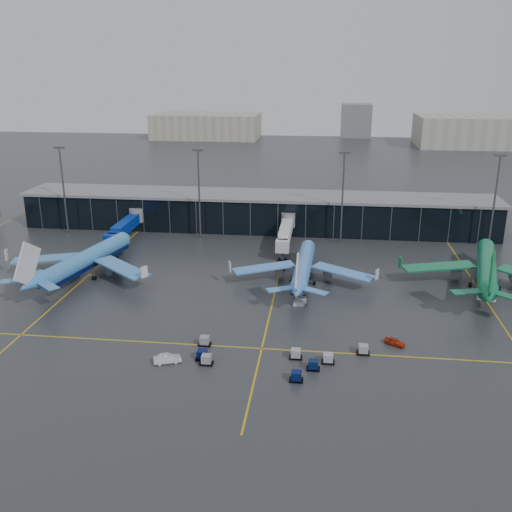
# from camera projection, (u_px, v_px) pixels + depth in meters

# --- Properties ---
(ground) EXTENTS (600.00, 600.00, 0.00)m
(ground) POSITION_uv_depth(u_px,v_px,m) (221.00, 311.00, 115.82)
(ground) COLOR #282B2D
(ground) RESTS_ON ground
(terminal_pier) EXTENTS (142.00, 17.00, 10.70)m
(terminal_pier) POSITION_uv_depth(u_px,v_px,m) (257.00, 211.00, 172.40)
(terminal_pier) COLOR black
(terminal_pier) RESTS_ON ground
(jet_bridges) EXTENTS (94.00, 27.50, 7.20)m
(jet_bridges) POSITION_uv_depth(u_px,v_px,m) (124.00, 227.00, 158.77)
(jet_bridges) COLOR #595B60
(jet_bridges) RESTS_ON ground
(flood_masts) EXTENTS (203.00, 0.50, 25.50)m
(flood_masts) POSITION_uv_depth(u_px,v_px,m) (270.00, 193.00, 157.86)
(flood_masts) COLOR #595B60
(flood_masts) RESTS_ON ground
(distant_hangars) EXTENTS (260.00, 71.00, 22.00)m
(distant_hangars) POSITION_uv_depth(u_px,v_px,m) (374.00, 128.00, 361.36)
(distant_hangars) COLOR #B2AD99
(distant_hangars) RESTS_ON ground
(taxi_lines) EXTENTS (220.00, 120.00, 0.02)m
(taxi_lines) POSITION_uv_depth(u_px,v_px,m) (275.00, 293.00, 124.66)
(taxi_lines) COLOR gold
(taxi_lines) RESTS_ON ground
(airliner_arkefly) EXTENTS (46.42, 50.54, 13.41)m
(airliner_arkefly) POSITION_uv_depth(u_px,v_px,m) (86.00, 249.00, 133.14)
(airliner_arkefly) COLOR #3C81C5
(airliner_arkefly) RESTS_ON ground
(airliner_klm_near) EXTENTS (35.44, 39.99, 11.92)m
(airliner_klm_near) POSITION_uv_depth(u_px,v_px,m) (304.00, 257.00, 129.89)
(airliner_klm_near) COLOR #4486E1
(airliner_klm_near) RESTS_ON ground
(airliner_aer_lingus) EXTENTS (47.71, 51.69, 13.51)m
(airliner_aer_lingus) POSITION_uv_depth(u_px,v_px,m) (488.00, 257.00, 127.27)
(airliner_aer_lingus) COLOR #0D6D40
(airliner_aer_lingus) RESTS_ON ground
(baggage_carts) EXTENTS (30.11, 11.83, 1.70)m
(baggage_carts) POSITION_uv_depth(u_px,v_px,m) (276.00, 357.00, 95.97)
(baggage_carts) COLOR black
(baggage_carts) RESTS_ON ground
(mobile_airstair) EXTENTS (2.57, 3.44, 3.45)m
(mobile_airstair) POSITION_uv_depth(u_px,v_px,m) (300.00, 300.00, 119.12)
(mobile_airstair) COLOR silver
(mobile_airstair) RESTS_ON ground
(service_van_red) EXTENTS (3.99, 3.21, 1.28)m
(service_van_red) POSITION_uv_depth(u_px,v_px,m) (395.00, 342.00, 101.66)
(service_van_red) COLOR #B2270D
(service_van_red) RESTS_ON ground
(service_van_white) EXTENTS (4.89, 3.17, 1.52)m
(service_van_white) POSITION_uv_depth(u_px,v_px,m) (167.00, 359.00, 95.61)
(service_van_white) COLOR silver
(service_van_white) RESTS_ON ground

